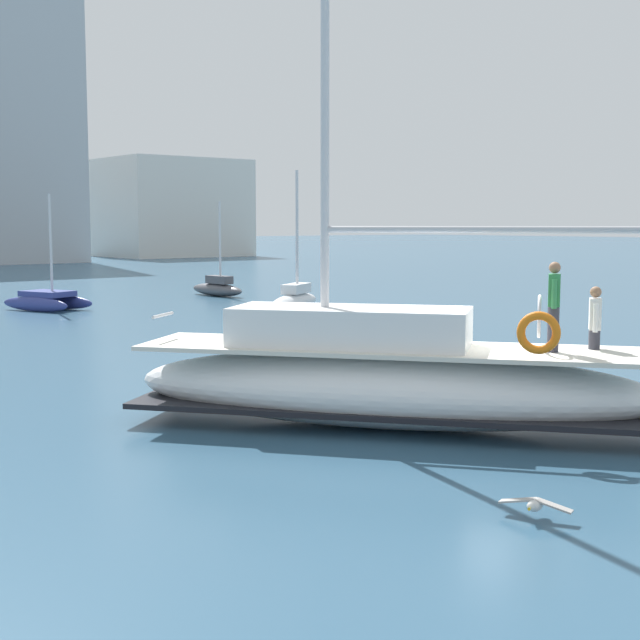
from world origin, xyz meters
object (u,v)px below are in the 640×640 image
moored_cutter_left (217,288)px  moored_cutter_right (295,299)px  moored_sloop_far (48,299)px  main_sailboat (385,377)px  seagull (535,504)px

moored_cutter_left → moored_cutter_right: moored_cutter_right is taller
moored_sloop_far → moored_cutter_right: size_ratio=0.83×
moored_cutter_right → moored_cutter_left: bearing=79.0°
main_sailboat → moored_cutter_left: main_sailboat is taller
main_sailboat → moored_cutter_right: (11.95, 18.45, -0.42)m
moored_sloop_far → seagull: size_ratio=5.41×
moored_sloop_far → main_sailboat: bearing=-98.8°
moored_sloop_far → moored_cutter_right: (7.99, -6.95, 0.03)m
main_sailboat → seagull: 5.50m
main_sailboat → moored_sloop_far: 25.71m
moored_cutter_left → seagull: 35.88m
main_sailboat → moored_cutter_right: main_sailboat is taller
moored_cutter_right → main_sailboat: bearing=-122.9°
seagull → moored_sloop_far: bearing=78.8°
moored_sloop_far → moored_cutter_left: (9.70, 1.81, -0.03)m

